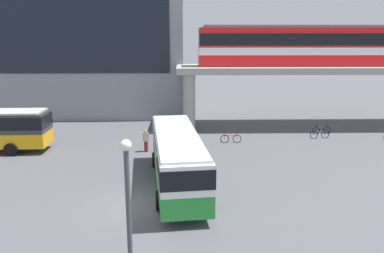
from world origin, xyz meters
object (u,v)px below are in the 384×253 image
at_px(station_building, 68,31).
at_px(train, 320,45).
at_px(pedestrian_waiting_near_stop, 146,141).
at_px(bus_main, 177,154).
at_px(bicycle_red, 231,139).
at_px(bicycle_black, 321,130).
at_px(bicycle_blue, 320,134).

bearing_deg(station_building, train, -19.70).
bearing_deg(pedestrian_waiting_near_stop, train, 28.08).
height_order(bus_main, bicycle_red, bus_main).
bearing_deg(bus_main, train, 48.70).
bearing_deg(bicycle_red, station_building, 137.95).
bearing_deg(bicycle_black, bicycle_red, -162.38).
bearing_deg(bicycle_blue, bus_main, -139.74).
distance_m(bicycle_red, pedestrian_waiting_near_stop, 7.30).
distance_m(station_building, train, 28.64).
xyz_separation_m(station_building, bicycle_blue, (25.68, -14.68, -9.04)).
bearing_deg(bicycle_blue, train, 76.01).
distance_m(station_building, bicycle_blue, 30.93).
relative_size(station_building, bicycle_blue, 15.30).
bearing_deg(pedestrian_waiting_near_stop, bus_main, -69.90).
xyz_separation_m(bicycle_red, bicycle_blue, (8.00, 1.26, 0.00)).
relative_size(train, pedestrian_waiting_near_stop, 13.44).
bearing_deg(bicycle_black, pedestrian_waiting_near_stop, -161.93).
bearing_deg(bus_main, bicycle_black, 42.50).
height_order(bicycle_black, pedestrian_waiting_near_stop, pedestrian_waiting_near_stop).
distance_m(train, bus_main, 21.50).
relative_size(bicycle_red, pedestrian_waiting_near_stop, 1.02).
bearing_deg(bicycle_red, pedestrian_waiting_near_stop, -161.37).
relative_size(bus_main, bicycle_black, 6.31).
relative_size(train, bicycle_red, 13.13).
distance_m(bicycle_black, bicycle_blue, 1.66).
xyz_separation_m(train, bicycle_red, (-9.26, -6.30, -7.59)).
xyz_separation_m(bicycle_black, bicycle_blue, (-0.70, -1.50, 0.00)).
xyz_separation_m(station_building, bus_main, (13.29, -25.17, -7.41)).
xyz_separation_m(bicycle_red, pedestrian_waiting_near_stop, (-6.90, -2.33, 0.47)).
bearing_deg(train, pedestrian_waiting_near_stop, -151.92).
bearing_deg(station_building, pedestrian_waiting_near_stop, -59.48).
xyz_separation_m(station_building, train, (26.93, -9.65, -1.46)).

